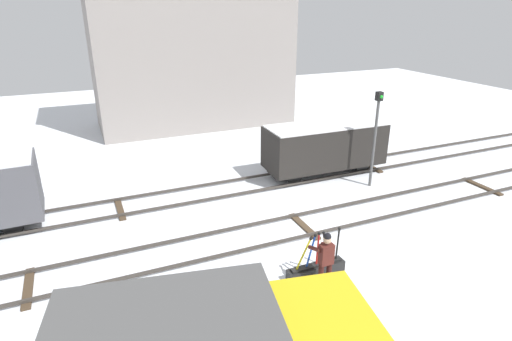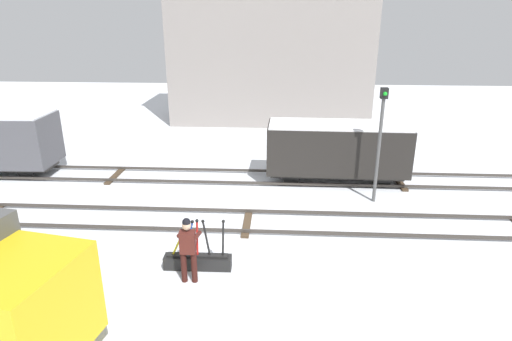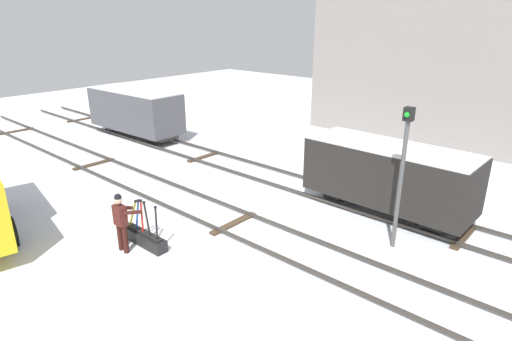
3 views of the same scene
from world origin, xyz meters
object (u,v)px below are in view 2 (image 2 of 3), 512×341
at_px(rail_worker, 188,246).
at_px(signal_post, 380,135).
at_px(freight_car_back_track, 337,149).
at_px(switch_lever_frame, 198,260).

height_order(rail_worker, signal_post, signal_post).
distance_m(rail_worker, freight_car_back_track, 8.54).
distance_m(rail_worker, signal_post, 7.92).
relative_size(switch_lever_frame, freight_car_back_track, 0.33).
bearing_deg(signal_post, freight_car_back_track, 121.37).
height_order(rail_worker, freight_car_back_track, freight_car_back_track).
height_order(switch_lever_frame, freight_car_back_track, freight_car_back_track).
height_order(switch_lever_frame, rail_worker, rail_worker).
relative_size(signal_post, freight_car_back_track, 0.74).
bearing_deg(signal_post, switch_lever_frame, -139.61).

